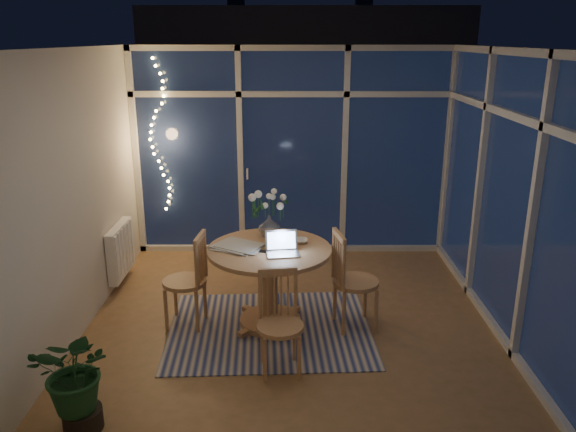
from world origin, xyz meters
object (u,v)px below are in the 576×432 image
object	(u,v)px
chair_left	(184,280)
laptop	(283,243)
chair_right	(356,280)
chair_front	(280,324)
dining_table	(270,287)
flower_vase	(269,227)
potted_plant	(78,383)

from	to	relation	value
chair_left	laptop	world-z (taller)	laptop
chair_right	chair_front	world-z (taller)	chair_right
dining_table	chair_left	distance (m)	0.82
chair_left	flower_vase	world-z (taller)	flower_vase
chair_left	chair_right	distance (m)	1.64
chair_right	laptop	size ratio (longest dim) A/B	3.36
flower_vase	potted_plant	size ratio (longest dim) A/B	0.28
laptop	chair_left	bearing A→B (deg)	162.03
potted_plant	chair_right	bearing A→B (deg)	35.45
dining_table	chair_right	bearing A→B (deg)	-2.74
chair_front	potted_plant	world-z (taller)	chair_front
chair_front	flower_vase	world-z (taller)	flower_vase
laptop	flower_vase	xyz separation A→B (m)	(-0.14, 0.48, -0.00)
chair_left	chair_right	bearing A→B (deg)	94.64
dining_table	chair_left	xyz separation A→B (m)	(-0.82, -0.00, 0.08)
chair_right	potted_plant	size ratio (longest dim) A/B	1.30
chair_left	potted_plant	xyz separation A→B (m)	(-0.47, -1.54, -0.10)
chair_left	flower_vase	distance (m)	0.96
chair_right	potted_plant	world-z (taller)	chair_right
chair_right	dining_table	bearing A→B (deg)	76.11
chair_front	flower_vase	bearing A→B (deg)	88.75
dining_table	potted_plant	xyz separation A→B (m)	(-1.29, -1.54, -0.02)
flower_vase	dining_table	bearing A→B (deg)	-88.21
chair_front	potted_plant	xyz separation A→B (m)	(-1.40, -0.73, -0.06)
laptop	dining_table	bearing A→B (deg)	119.74
chair_front	potted_plant	distance (m)	1.58
laptop	potted_plant	size ratio (longest dim) A/B	0.39
chair_left	potted_plant	distance (m)	1.61
chair_front	flower_vase	size ratio (longest dim) A/B	4.22
laptop	flower_vase	world-z (taller)	laptop
chair_left	flower_vase	xyz separation A→B (m)	(0.81, 0.31, 0.43)
chair_front	potted_plant	size ratio (longest dim) A/B	1.17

